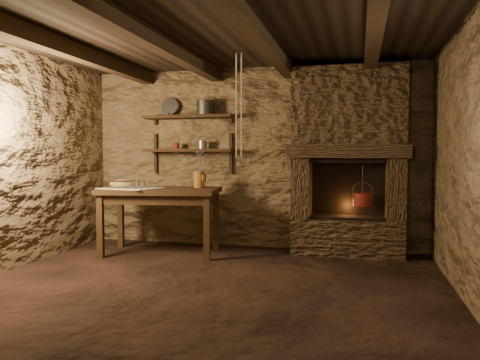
% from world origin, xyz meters
% --- Properties ---
extents(floor, '(4.50, 4.50, 0.00)m').
position_xyz_m(floor, '(0.00, 0.00, 0.00)').
color(floor, black).
rests_on(floor, ground).
extents(back_wall, '(4.50, 0.04, 2.40)m').
position_xyz_m(back_wall, '(0.00, 2.00, 1.20)').
color(back_wall, '#4D3A24').
rests_on(back_wall, floor).
extents(front_wall, '(4.50, 0.04, 2.40)m').
position_xyz_m(front_wall, '(0.00, -2.00, 1.20)').
color(front_wall, '#4D3A24').
rests_on(front_wall, floor).
extents(left_wall, '(0.04, 4.00, 2.40)m').
position_xyz_m(left_wall, '(-2.25, 0.00, 1.20)').
color(left_wall, '#4D3A24').
rests_on(left_wall, floor).
extents(right_wall, '(0.04, 4.00, 2.40)m').
position_xyz_m(right_wall, '(2.25, 0.00, 1.20)').
color(right_wall, '#4D3A24').
rests_on(right_wall, floor).
extents(ceiling, '(4.50, 4.00, 0.04)m').
position_xyz_m(ceiling, '(0.00, 0.00, 2.40)').
color(ceiling, black).
rests_on(ceiling, back_wall).
extents(beam_far_left, '(0.14, 3.95, 0.16)m').
position_xyz_m(beam_far_left, '(-1.50, 0.00, 2.31)').
color(beam_far_left, black).
rests_on(beam_far_left, ceiling).
extents(beam_mid_left, '(0.14, 3.95, 0.16)m').
position_xyz_m(beam_mid_left, '(-0.50, 0.00, 2.31)').
color(beam_mid_left, black).
rests_on(beam_mid_left, ceiling).
extents(beam_mid_right, '(0.14, 3.95, 0.16)m').
position_xyz_m(beam_mid_right, '(0.50, 0.00, 2.31)').
color(beam_mid_right, black).
rests_on(beam_mid_right, ceiling).
extents(beam_far_right, '(0.14, 3.95, 0.16)m').
position_xyz_m(beam_far_right, '(1.50, 0.00, 2.31)').
color(beam_far_right, black).
rests_on(beam_far_right, ceiling).
extents(shelf_lower, '(1.25, 0.30, 0.04)m').
position_xyz_m(shelf_lower, '(-0.85, 1.84, 1.30)').
color(shelf_lower, black).
rests_on(shelf_lower, back_wall).
extents(shelf_upper, '(1.25, 0.30, 0.04)m').
position_xyz_m(shelf_upper, '(-0.85, 1.84, 1.75)').
color(shelf_upper, black).
rests_on(shelf_upper, back_wall).
extents(hearth, '(1.43, 0.51, 2.30)m').
position_xyz_m(hearth, '(1.25, 1.77, 1.23)').
color(hearth, '#35271A').
rests_on(hearth, floor).
extents(work_table, '(1.54, 1.02, 0.82)m').
position_xyz_m(work_table, '(-1.02, 1.26, 0.44)').
color(work_table, '#312011').
rests_on(work_table, floor).
extents(linen_cloth, '(0.77, 0.67, 0.01)m').
position_xyz_m(linen_cloth, '(-1.36, 1.14, 0.82)').
color(linen_cloth, silver).
rests_on(linen_cloth, work_table).
extents(pewter_cutlery_row, '(0.60, 0.33, 0.01)m').
position_xyz_m(pewter_cutlery_row, '(-1.36, 1.12, 0.83)').
color(pewter_cutlery_row, gray).
rests_on(pewter_cutlery_row, linen_cloth).
extents(drinking_glasses, '(0.22, 0.07, 0.09)m').
position_xyz_m(drinking_glasses, '(-1.34, 1.27, 0.87)').
color(drinking_glasses, white).
rests_on(drinking_glasses, linen_cloth).
extents(stoneware_jug, '(0.17, 0.17, 0.47)m').
position_xyz_m(stoneware_jug, '(-0.59, 1.49, 1.02)').
color(stoneware_jug, '#A35B1F').
rests_on(stoneware_jug, work_table).
extents(wooden_bowl, '(0.39, 0.39, 0.12)m').
position_xyz_m(wooden_bowl, '(-1.60, 1.38, 0.86)').
color(wooden_bowl, olive).
rests_on(wooden_bowl, work_table).
extents(iron_stockpot, '(0.29, 0.29, 0.17)m').
position_xyz_m(iron_stockpot, '(-0.62, 1.84, 1.85)').
color(iron_stockpot, '#2D2B28').
rests_on(iron_stockpot, shelf_upper).
extents(tin_pan, '(0.27, 0.15, 0.26)m').
position_xyz_m(tin_pan, '(-1.17, 1.94, 1.90)').
color(tin_pan, gray).
rests_on(tin_pan, shelf_upper).
extents(small_kettle, '(0.17, 0.14, 0.17)m').
position_xyz_m(small_kettle, '(-0.66, 1.84, 1.37)').
color(small_kettle, gray).
rests_on(small_kettle, shelf_lower).
extents(rusty_tin, '(0.09, 0.09, 0.08)m').
position_xyz_m(rusty_tin, '(-1.04, 1.84, 1.36)').
color(rusty_tin, '#551A11').
rests_on(rusty_tin, shelf_lower).
extents(red_pot, '(0.25, 0.25, 0.54)m').
position_xyz_m(red_pot, '(1.43, 1.72, 0.71)').
color(red_pot, maroon).
rests_on(red_pot, hearth).
extents(hanging_ropes, '(0.08, 0.08, 1.20)m').
position_xyz_m(hanging_ropes, '(0.05, 1.05, 1.80)').
color(hanging_ropes, beige).
rests_on(hanging_ropes, ceiling).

